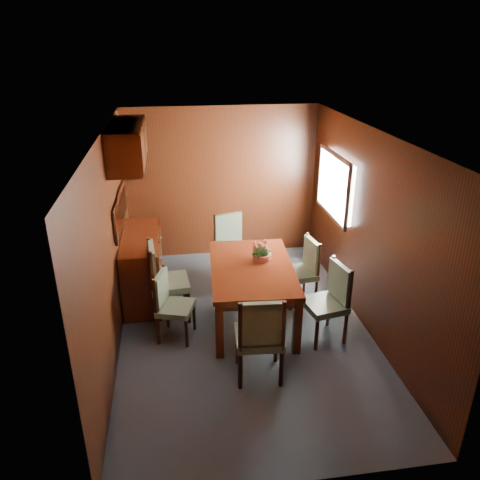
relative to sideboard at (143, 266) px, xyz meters
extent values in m
plane|color=#37424B|center=(1.25, -1.00, -0.45)|extent=(4.50, 4.50, 0.00)
cube|color=black|center=(-0.25, -1.00, 0.75)|extent=(0.02, 4.50, 2.40)
cube|color=black|center=(2.75, -1.00, 0.75)|extent=(0.02, 4.50, 2.40)
cube|color=black|center=(1.25, 1.25, 0.75)|extent=(3.00, 0.02, 2.40)
cube|color=black|center=(1.25, -3.25, 0.75)|extent=(3.00, 0.02, 2.40)
cube|color=black|center=(1.25, -1.00, 1.95)|extent=(3.00, 4.50, 0.02)
cube|color=white|center=(2.73, 0.10, 1.00)|extent=(0.14, 1.10, 0.80)
cube|color=#B2B2B7|center=(2.66, 0.10, 1.00)|extent=(0.04, 1.20, 0.90)
cube|color=black|center=(-0.22, 0.00, 0.83)|extent=(0.03, 1.36, 0.41)
cube|color=silver|center=(-0.20, 0.00, 0.83)|extent=(0.01, 1.30, 0.35)
cube|color=black|center=(-0.05, 0.00, 1.68)|extent=(0.40, 1.40, 0.50)
cube|color=black|center=(0.00, 0.00, 0.00)|extent=(0.48, 1.40, 0.90)
cube|color=black|center=(0.89, -1.52, -0.10)|extent=(0.10, 0.10, 0.69)
cube|color=black|center=(1.76, -1.58, -0.10)|extent=(0.10, 0.10, 0.69)
cube|color=black|center=(0.99, -0.05, -0.10)|extent=(0.10, 0.10, 0.69)
cube|color=black|center=(1.86, -0.10, -0.10)|extent=(0.10, 0.10, 0.69)
cube|color=black|center=(1.38, -0.81, 0.19)|extent=(0.98, 1.54, 0.10)
cube|color=black|center=(1.38, -0.81, 0.27)|extent=(1.10, 1.67, 0.06)
cylinder|color=black|center=(0.32, -0.84, -0.28)|extent=(0.04, 0.04, 0.35)
cylinder|color=black|center=(0.21, -1.19, -0.28)|extent=(0.04, 0.04, 0.35)
cylinder|color=black|center=(0.64, -0.95, -0.28)|extent=(0.04, 0.04, 0.35)
cylinder|color=black|center=(0.53, -1.29, -0.28)|extent=(0.04, 0.04, 0.35)
cube|color=#617A5D|center=(0.42, -1.07, -0.05)|extent=(0.50, 0.51, 0.07)
cylinder|color=black|center=(0.31, -0.84, 0.18)|extent=(0.04, 0.04, 0.46)
cylinder|color=black|center=(0.20, -1.18, 0.18)|extent=(0.04, 0.04, 0.46)
cube|color=#617A5D|center=(0.27, -1.02, 0.20)|extent=(0.16, 0.37, 0.39)
cylinder|color=black|center=(0.14, -0.39, -0.24)|extent=(0.05, 0.05, 0.42)
cylinder|color=black|center=(0.18, -0.82, -0.24)|extent=(0.05, 0.05, 0.42)
cylinder|color=black|center=(0.55, -0.36, -0.24)|extent=(0.05, 0.05, 0.42)
cylinder|color=black|center=(0.58, -0.79, -0.24)|extent=(0.05, 0.05, 0.42)
cube|color=#617A5D|center=(0.36, -0.59, 0.03)|extent=(0.51, 0.52, 0.09)
cylinder|color=black|center=(0.13, -0.39, 0.31)|extent=(0.05, 0.05, 0.55)
cylinder|color=black|center=(0.17, -0.82, 0.31)|extent=(0.05, 0.05, 0.55)
cube|color=#617A5D|center=(0.17, -0.61, 0.33)|extent=(0.10, 0.45, 0.47)
cylinder|color=black|center=(2.37, -1.49, -0.26)|extent=(0.04, 0.04, 0.39)
cylinder|color=black|center=(2.30, -1.10, -0.26)|extent=(0.04, 0.04, 0.39)
cylinder|color=black|center=(2.00, -1.57, -0.26)|extent=(0.04, 0.04, 0.39)
cylinder|color=black|center=(1.93, -1.17, -0.26)|extent=(0.04, 0.04, 0.39)
cube|color=#617A5D|center=(2.15, -1.33, 0.00)|extent=(0.52, 0.53, 0.08)
cylinder|color=black|center=(2.38, -1.49, 0.26)|extent=(0.04, 0.04, 0.52)
cylinder|color=black|center=(2.31, -1.10, 0.26)|extent=(0.04, 0.04, 0.52)
cube|color=#617A5D|center=(2.33, -1.30, 0.28)|extent=(0.14, 0.42, 0.44)
cylinder|color=black|center=(2.28, -0.63, -0.27)|extent=(0.04, 0.04, 0.37)
cylinder|color=black|center=(2.22, -0.26, -0.27)|extent=(0.04, 0.04, 0.37)
cylinder|color=black|center=(1.93, -0.68, -0.27)|extent=(0.04, 0.04, 0.37)
cylinder|color=black|center=(1.87, -0.31, -0.27)|extent=(0.04, 0.04, 0.37)
cube|color=#617A5D|center=(2.08, -0.47, -0.03)|extent=(0.47, 0.49, 0.08)
cylinder|color=black|center=(2.29, -0.63, 0.22)|extent=(0.04, 0.04, 0.49)
cylinder|color=black|center=(2.23, -0.26, 0.22)|extent=(0.04, 0.04, 0.49)
cube|color=#617A5D|center=(2.24, -0.45, 0.24)|extent=(0.11, 0.40, 0.41)
cylinder|color=black|center=(1.04, -2.07, -0.24)|extent=(0.05, 0.05, 0.41)
cylinder|color=black|center=(1.47, -2.10, -0.24)|extent=(0.05, 0.05, 0.41)
cylinder|color=black|center=(1.07, -1.67, -0.24)|extent=(0.05, 0.05, 0.41)
cylinder|color=black|center=(1.49, -1.70, -0.24)|extent=(0.05, 0.05, 0.41)
cube|color=#617A5D|center=(1.27, -1.89, 0.03)|extent=(0.52, 0.50, 0.08)
cylinder|color=black|center=(1.04, -2.08, 0.30)|extent=(0.05, 0.05, 0.55)
cylinder|color=black|center=(1.46, -2.11, 0.30)|extent=(0.05, 0.05, 0.55)
cube|color=#617A5D|center=(1.25, -2.08, 0.32)|extent=(0.45, 0.10, 0.47)
cylinder|color=black|center=(1.43, 0.56, -0.25)|extent=(0.04, 0.04, 0.40)
cylinder|color=black|center=(1.05, 0.42, -0.25)|extent=(0.04, 0.04, 0.40)
cylinder|color=black|center=(1.56, 0.19, -0.25)|extent=(0.04, 0.04, 0.40)
cylinder|color=black|center=(1.17, 0.06, -0.25)|extent=(0.04, 0.04, 0.40)
cube|color=#617A5D|center=(1.30, 0.31, 0.01)|extent=(0.59, 0.58, 0.08)
cylinder|color=black|center=(1.43, 0.57, 0.27)|extent=(0.04, 0.04, 0.53)
cylinder|color=black|center=(1.04, 0.43, 0.27)|extent=(0.04, 0.04, 0.53)
cube|color=#617A5D|center=(1.24, 0.48, 0.30)|extent=(0.43, 0.20, 0.45)
cylinder|color=#C6583C|center=(1.54, -0.62, 0.34)|extent=(0.24, 0.24, 0.07)
sphere|color=#27531B|center=(1.54, -0.62, 0.39)|extent=(0.18, 0.18, 0.18)
camera|label=1|loc=(0.48, -5.85, 2.90)|focal=35.00mm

